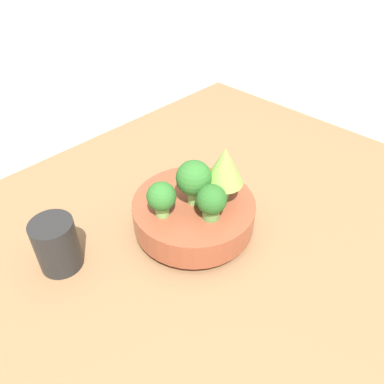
# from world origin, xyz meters

# --- Properties ---
(ground_plane) EXTENTS (6.00, 6.00, 0.00)m
(ground_plane) POSITION_xyz_m (0.00, 0.00, 0.00)
(ground_plane) COLOR beige
(table) EXTENTS (1.11, 0.81, 0.05)m
(table) POSITION_xyz_m (0.00, 0.00, 0.02)
(table) COLOR olive
(table) RESTS_ON ground_plane
(bowl) EXTENTS (0.22, 0.22, 0.06)m
(bowl) POSITION_xyz_m (-0.01, -0.00, 0.09)
(bowl) COLOR brown
(bowl) RESTS_ON table
(broccoli_floret_back) EXTENTS (0.05, 0.05, 0.06)m
(broccoli_floret_back) POSITION_xyz_m (-0.01, 0.05, 0.15)
(broccoli_floret_back) COLOR #609347
(broccoli_floret_back) RESTS_ON bowl
(romanesco_piece_far) EXTENTS (0.07, 0.07, 0.10)m
(romanesco_piece_far) POSITION_xyz_m (-0.06, 0.03, 0.18)
(romanesco_piece_far) COLOR #6BA34C
(romanesco_piece_far) RESTS_ON bowl
(broccoli_floret_right) EXTENTS (0.05, 0.05, 0.06)m
(broccoli_floret_right) POSITION_xyz_m (0.04, -0.02, 0.15)
(broccoli_floret_right) COLOR #7AB256
(broccoli_floret_right) RESTS_ON bowl
(broccoli_floret_center) EXTENTS (0.06, 0.06, 0.08)m
(broccoli_floret_center) POSITION_xyz_m (-0.01, -0.00, 0.16)
(broccoli_floret_center) COLOR #7AB256
(broccoli_floret_center) RESTS_ON bowl
(cup) EXTENTS (0.07, 0.07, 0.09)m
(cup) POSITION_xyz_m (0.20, -0.10, 0.09)
(cup) COLOR black
(cup) RESTS_ON table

